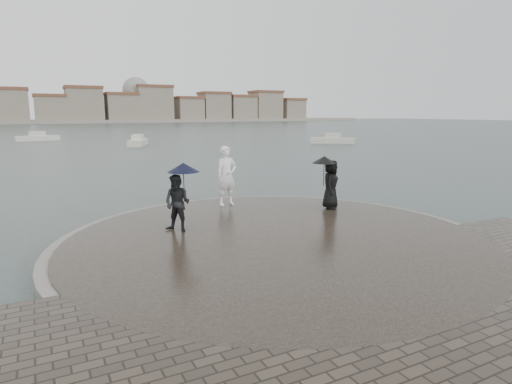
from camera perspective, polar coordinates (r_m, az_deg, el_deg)
ground at (r=9.80m, az=13.36°, el=-13.03°), size 400.00×400.00×0.00m
kerb_ring at (r=12.42m, az=2.78°, el=-6.85°), size 12.50×12.50×0.32m
quay_tip at (r=12.41m, az=2.78°, el=-6.76°), size 11.90×11.90×0.36m
statue at (r=16.32m, az=-3.93°, el=2.17°), size 0.86×0.60×2.27m
visitor_left at (r=12.92m, az=-10.27°, el=-0.41°), size 1.26×1.11×2.04m
visitor_right at (r=15.92m, az=9.76°, el=1.62°), size 1.22×1.07×1.95m
far_skyline at (r=167.45m, az=-27.92°, el=9.98°), size 260.00×20.00×37.00m
boats at (r=50.71m, az=-16.51°, el=6.21°), size 45.53×31.96×1.50m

